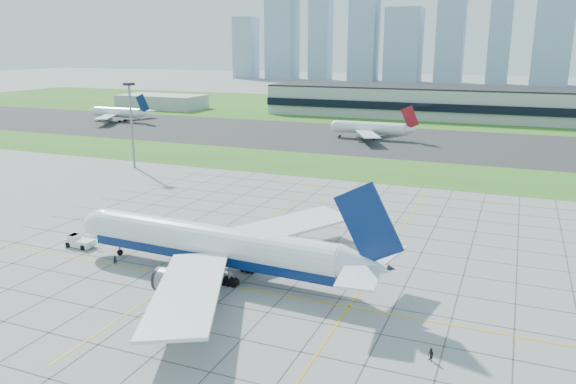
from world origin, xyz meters
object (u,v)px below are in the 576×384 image
object	(u,v)px
airliner	(215,245)
crew_far	(431,355)
light_mast	(131,115)
distant_jet_1	(371,128)
pushback_tug	(79,242)
distant_jet_0	(119,112)
crew_near	(115,260)

from	to	relation	value
airliner	crew_far	distance (m)	39.11
light_mast	distant_jet_1	world-z (taller)	light_mast
pushback_tug	distant_jet_1	xyz separation A→B (m)	(19.33, 142.34, 3.51)
airliner	crew_far	bearing A→B (deg)	-17.67
airliner	distant_jet_0	world-z (taller)	airliner
crew_far	distant_jet_1	size ratio (longest dim) A/B	0.04
light_mast	pushback_tug	world-z (taller)	light_mast
airliner	crew_near	size ratio (longest dim) A/B	36.08
light_mast	distant_jet_0	xyz separation A→B (m)	(-74.15, 85.99, -11.70)
crew_far	distant_jet_0	bearing A→B (deg)	-174.22
pushback_tug	distant_jet_1	distance (m)	143.69
light_mast	crew_near	bearing A→B (deg)	-55.03
crew_near	distant_jet_0	xyz separation A→B (m)	(-120.68, 152.53, 3.67)
crew_near	light_mast	bearing A→B (deg)	84.62
light_mast	crew_near	xyz separation A→B (m)	(46.54, -66.54, -15.37)
pushback_tug	distant_jet_1	world-z (taller)	distant_jet_1
light_mast	distant_jet_1	distance (m)	97.47
airliner	distant_jet_0	distance (m)	203.95
distant_jet_1	crew_far	bearing A→B (deg)	-73.37
light_mast	crew_far	size ratio (longest dim) A/B	15.37
crew_far	distant_jet_1	bearing A→B (deg)	155.37
airliner	pushback_tug	xyz separation A→B (m)	(-29.86, 1.63, -3.98)
airliner	distant_jet_0	xyz separation A→B (m)	(-138.61, 149.61, -0.48)
crew_near	crew_far	size ratio (longest dim) A/B	0.97
airliner	crew_far	size ratio (longest dim) A/B	35.04
airliner	distant_jet_1	distance (m)	144.35
crew_near	airliner	bearing A→B (deg)	-31.09
pushback_tug	crew_far	world-z (taller)	pushback_tug
airliner	light_mast	bearing A→B (deg)	137.96
light_mast	pushback_tug	xyz separation A→B (m)	(34.60, -62.00, -15.20)
airliner	crew_near	world-z (taller)	airliner
crew_near	distant_jet_1	distance (m)	147.12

